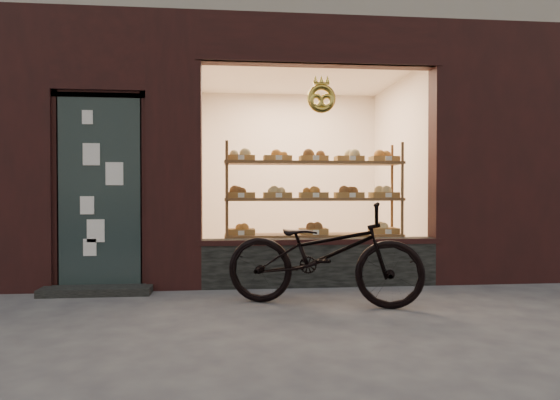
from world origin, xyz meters
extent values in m
plane|color=#414046|center=(0.00, 0.00, 0.00)|extent=(90.00, 90.00, 0.00)
cube|color=black|center=(0.45, 2.12, 0.28)|extent=(2.70, 0.25, 0.55)
cube|color=#263436|center=(-2.00, 2.06, 1.10)|extent=(0.90, 0.04, 2.15)
cube|color=black|center=(-2.00, 1.90, 0.04)|extent=(1.15, 0.35, 0.08)
torus|color=gold|center=(0.45, 2.02, 2.15)|extent=(0.33, 0.07, 0.33)
cube|color=brown|center=(0.45, 2.55, 0.05)|extent=(2.20, 0.45, 0.04)
cube|color=brown|center=(0.45, 2.55, 0.55)|extent=(2.20, 0.45, 0.03)
cube|color=brown|center=(0.45, 2.55, 1.00)|extent=(2.20, 0.45, 0.04)
cube|color=brown|center=(0.45, 2.55, 1.45)|extent=(2.20, 0.45, 0.04)
cylinder|color=brown|center=(-0.62, 2.35, 0.85)|extent=(0.04, 0.04, 1.70)
cylinder|color=brown|center=(1.52, 2.35, 0.85)|extent=(0.04, 0.04, 1.70)
cylinder|color=brown|center=(-0.62, 2.75, 0.85)|extent=(0.04, 0.04, 1.70)
cylinder|color=brown|center=(1.52, 2.75, 0.85)|extent=(0.04, 0.04, 1.70)
cube|color=#9D693C|center=(-0.45, 2.55, 0.60)|extent=(0.34, 0.24, 0.07)
sphere|color=#C87028|center=(-0.45, 2.55, 0.69)|extent=(0.11, 0.11, 0.11)
cube|color=white|center=(-0.45, 2.36, 0.60)|extent=(0.07, 0.01, 0.05)
cube|color=#9D693C|center=(0.45, 2.55, 0.60)|extent=(0.34, 0.24, 0.07)
sphere|color=brown|center=(0.45, 2.55, 0.69)|extent=(0.11, 0.11, 0.11)
cube|color=white|center=(0.45, 2.36, 0.60)|extent=(0.07, 0.01, 0.05)
cube|color=#9D693C|center=(1.35, 2.55, 0.60)|extent=(0.34, 0.24, 0.07)
sphere|color=tan|center=(1.35, 2.55, 0.69)|extent=(0.11, 0.11, 0.11)
cube|color=white|center=(1.35, 2.36, 0.60)|extent=(0.08, 0.01, 0.05)
cube|color=#9D693C|center=(-0.45, 2.55, 1.05)|extent=(0.34, 0.24, 0.07)
sphere|color=brown|center=(-0.45, 2.55, 1.14)|extent=(0.11, 0.11, 0.11)
cube|color=white|center=(-0.45, 2.36, 1.05)|extent=(0.07, 0.01, 0.06)
cube|color=#9D693C|center=(0.00, 2.55, 1.05)|extent=(0.34, 0.24, 0.07)
sphere|color=tan|center=(0.00, 2.55, 1.14)|extent=(0.11, 0.11, 0.11)
cube|color=white|center=(0.00, 2.36, 1.05)|extent=(0.07, 0.01, 0.06)
cube|color=#9D693C|center=(0.45, 2.55, 1.05)|extent=(0.34, 0.24, 0.07)
sphere|color=#C87028|center=(0.45, 2.55, 1.14)|extent=(0.11, 0.11, 0.11)
cube|color=white|center=(0.45, 2.36, 1.05)|extent=(0.07, 0.01, 0.06)
cube|color=#9D693C|center=(0.90, 2.55, 1.05)|extent=(0.34, 0.24, 0.07)
sphere|color=brown|center=(0.90, 2.55, 1.14)|extent=(0.11, 0.11, 0.11)
cube|color=white|center=(0.90, 2.36, 1.05)|extent=(0.07, 0.01, 0.06)
cube|color=#9D693C|center=(1.35, 2.55, 1.05)|extent=(0.34, 0.24, 0.07)
sphere|color=tan|center=(1.35, 2.55, 1.14)|extent=(0.11, 0.11, 0.11)
cube|color=white|center=(1.35, 2.36, 1.05)|extent=(0.08, 0.01, 0.06)
cube|color=#9D693C|center=(-0.45, 2.55, 1.50)|extent=(0.34, 0.24, 0.07)
sphere|color=tan|center=(-0.45, 2.55, 1.59)|extent=(0.11, 0.11, 0.11)
cube|color=white|center=(-0.45, 2.36, 1.50)|extent=(0.07, 0.01, 0.06)
cube|color=#9D693C|center=(0.00, 2.55, 1.50)|extent=(0.34, 0.24, 0.07)
sphere|color=#C87028|center=(0.00, 2.55, 1.59)|extent=(0.11, 0.11, 0.11)
cube|color=white|center=(0.00, 2.36, 1.50)|extent=(0.07, 0.01, 0.06)
cube|color=#9D693C|center=(0.45, 2.55, 1.50)|extent=(0.34, 0.24, 0.07)
sphere|color=brown|center=(0.45, 2.55, 1.59)|extent=(0.11, 0.11, 0.11)
cube|color=white|center=(0.45, 2.36, 1.50)|extent=(0.07, 0.01, 0.06)
cube|color=#9D693C|center=(0.90, 2.55, 1.50)|extent=(0.34, 0.24, 0.07)
sphere|color=tan|center=(0.90, 2.55, 1.59)|extent=(0.11, 0.11, 0.11)
cube|color=white|center=(0.90, 2.36, 1.50)|extent=(0.07, 0.01, 0.06)
cube|color=#9D693C|center=(1.35, 2.55, 1.50)|extent=(0.34, 0.24, 0.07)
sphere|color=#C87028|center=(1.35, 2.55, 1.59)|extent=(0.11, 0.11, 0.11)
cube|color=white|center=(1.35, 2.36, 1.50)|extent=(0.08, 0.01, 0.06)
imported|color=black|center=(0.31, 1.15, 0.50)|extent=(2.01, 1.23, 1.00)
camera|label=1|loc=(-0.59, -3.57, 1.10)|focal=32.00mm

